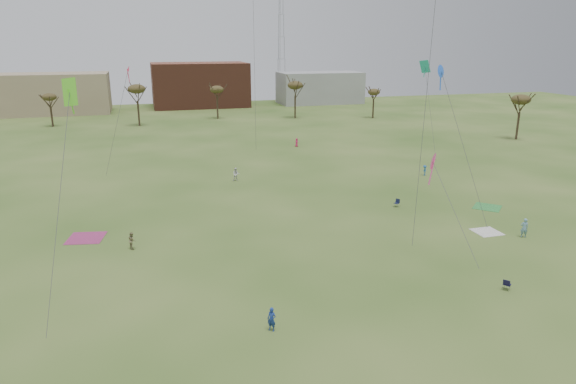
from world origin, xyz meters
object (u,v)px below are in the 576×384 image
object	(u,v)px
camp_chair_center	(507,286)
camp_chair_right	(397,205)
radio_tower	(281,36)
flyer_near_right	(272,319)

from	to	relation	value
camp_chair_center	camp_chair_right	size ratio (longest dim) A/B	1.00
camp_chair_center	camp_chair_right	bearing A→B (deg)	-41.03
radio_tower	flyer_near_right	bearing A→B (deg)	-105.43
camp_chair_center	radio_tower	distance (m)	126.58
flyer_near_right	camp_chair_right	xyz separation A→B (m)	(19.54, 20.79, -0.53)
camp_chair_center	camp_chair_right	distance (m)	20.21
flyer_near_right	radio_tower	size ratio (longest dim) A/B	0.04
camp_chair_center	flyer_near_right	bearing A→B (deg)	55.18
radio_tower	camp_chair_right	bearing A→B (deg)	-98.14
camp_chair_center	radio_tower	world-z (taller)	radio_tower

